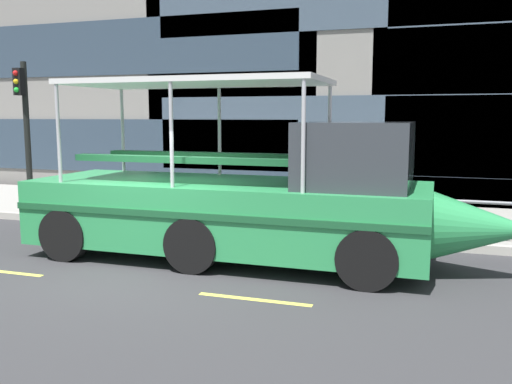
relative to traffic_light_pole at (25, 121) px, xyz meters
name	(u,v)px	position (x,y,z in m)	size (l,w,h in m)	color
ground_plane	(149,268)	(5.80, -3.67, -2.63)	(120.00, 120.00, 0.00)	#333335
sidewalk	(249,213)	(5.80, 1.93, -2.54)	(32.00, 4.80, 0.18)	#99968E
curb_edge	(214,230)	(5.80, -0.56, -2.54)	(32.00, 0.18, 0.18)	#B2ADA3
lane_centreline	(117,284)	(5.80, -4.72, -2.63)	(25.80, 0.12, 0.01)	#DBD64C
curb_guardrail	(265,203)	(6.95, -0.22, -1.89)	(11.64, 0.09, 0.85)	gray
traffic_light_pole	(25,121)	(0.00, 0.00, 0.00)	(0.24, 0.46, 4.05)	black
duck_tour_boat	(254,202)	(7.46, -2.54, -1.51)	(9.56, 2.61, 3.45)	#2D9351
pedestrian_near_bow	(398,181)	(9.89, 0.94, -1.40)	(0.50, 0.24, 1.74)	#1E2338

